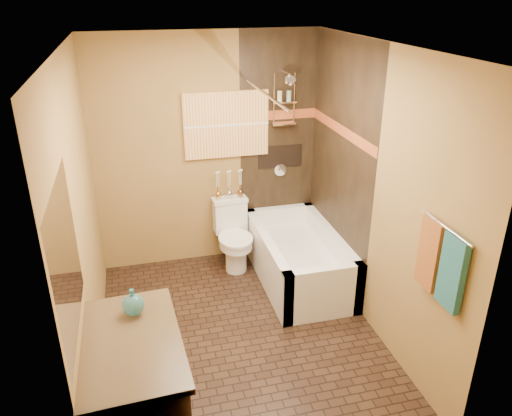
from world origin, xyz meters
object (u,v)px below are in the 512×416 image
object	(u,v)px
bathtub	(299,262)
toilet	(233,235)
sunset_painting	(226,125)
vanity	(135,397)

from	to	relation	value
bathtub	toilet	size ratio (longest dim) A/B	2.00
sunset_painting	bathtub	bearing A→B (deg)	-50.39
sunset_painting	toilet	size ratio (longest dim) A/B	1.20
bathtub	sunset_painting	bearing A→B (deg)	129.61
sunset_painting	bathtub	world-z (taller)	sunset_painting
toilet	vanity	distance (m)	2.49
sunset_painting	toilet	distance (m)	1.20
sunset_painting	toilet	bearing A→B (deg)	-90.00
toilet	vanity	bearing A→B (deg)	-120.39
sunset_painting	toilet	xyz separation A→B (m)	(0.00, -0.25, -1.17)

